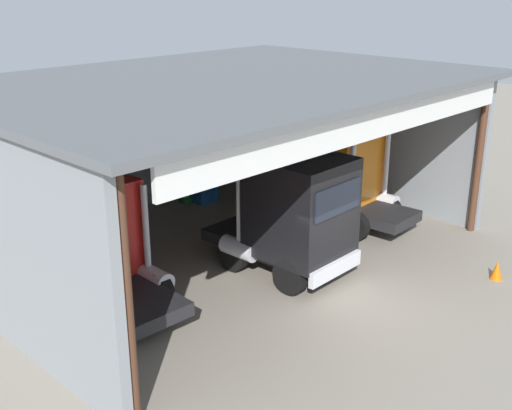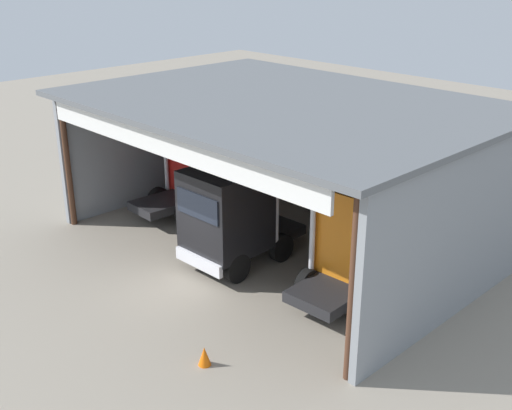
{
  "view_description": "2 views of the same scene",
  "coord_description": "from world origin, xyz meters",
  "px_view_note": "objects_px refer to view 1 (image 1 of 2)",
  "views": [
    {
      "loc": [
        -13.12,
        -8.95,
        8.45
      ],
      "look_at": [
        0.0,
        3.75,
        1.9
      ],
      "focal_mm": 44.77,
      "sensor_mm": 36.0,
      "label": 1
    },
    {
      "loc": [
        15.48,
        -11.3,
        10.51
      ],
      "look_at": [
        0.0,
        3.75,
        1.9
      ],
      "focal_mm": 44.39,
      "sensor_mm": 36.0,
      "label": 2
    }
  ],
  "objects_px": {
    "oil_drum": "(185,191)",
    "tool_cart": "(205,190)",
    "truck_black_left_bay": "(294,214)",
    "traffic_cone": "(497,270)",
    "truck_orange_center_left_bay": "(341,170)",
    "truck_red_right_bay": "(92,240)"
  },
  "relations": [
    {
      "from": "truck_orange_center_left_bay",
      "to": "traffic_cone",
      "type": "distance_m",
      "value": 6.45
    },
    {
      "from": "truck_red_right_bay",
      "to": "traffic_cone",
      "type": "relative_size",
      "value": 8.69
    },
    {
      "from": "truck_black_left_bay",
      "to": "traffic_cone",
      "type": "xyz_separation_m",
      "value": [
        3.95,
        -4.55,
        -1.66
      ]
    },
    {
      "from": "truck_black_left_bay",
      "to": "traffic_cone",
      "type": "distance_m",
      "value": 6.25
    },
    {
      "from": "truck_red_right_bay",
      "to": "truck_black_left_bay",
      "type": "relative_size",
      "value": 1.02
    },
    {
      "from": "truck_orange_center_left_bay",
      "to": "traffic_cone",
      "type": "height_order",
      "value": "truck_orange_center_left_bay"
    },
    {
      "from": "truck_black_left_bay",
      "to": "traffic_cone",
      "type": "height_order",
      "value": "truck_black_left_bay"
    },
    {
      "from": "oil_drum",
      "to": "tool_cart",
      "type": "bearing_deg",
      "value": -43.53
    },
    {
      "from": "truck_black_left_bay",
      "to": "truck_orange_center_left_bay",
      "type": "height_order",
      "value": "truck_orange_center_left_bay"
    },
    {
      "from": "truck_orange_center_left_bay",
      "to": "oil_drum",
      "type": "distance_m",
      "value": 6.41
    },
    {
      "from": "truck_red_right_bay",
      "to": "truck_orange_center_left_bay",
      "type": "bearing_deg",
      "value": -4.97
    },
    {
      "from": "oil_drum",
      "to": "tool_cart",
      "type": "distance_m",
      "value": 0.78
    },
    {
      "from": "truck_black_left_bay",
      "to": "oil_drum",
      "type": "xyz_separation_m",
      "value": [
        1.99,
        7.36,
        -1.5
      ]
    },
    {
      "from": "oil_drum",
      "to": "truck_black_left_bay",
      "type": "bearing_deg",
      "value": -105.11
    },
    {
      "from": "traffic_cone",
      "to": "oil_drum",
      "type": "bearing_deg",
      "value": 99.36
    },
    {
      "from": "traffic_cone",
      "to": "tool_cart",
      "type": "bearing_deg",
      "value": 97.01
    },
    {
      "from": "tool_cart",
      "to": "truck_black_left_bay",
      "type": "bearing_deg",
      "value": -110.51
    },
    {
      "from": "truck_red_right_bay",
      "to": "traffic_cone",
      "type": "distance_m",
      "value": 11.68
    },
    {
      "from": "truck_red_right_bay",
      "to": "truck_black_left_bay",
      "type": "distance_m",
      "value": 5.74
    },
    {
      "from": "truck_red_right_bay",
      "to": "tool_cart",
      "type": "distance_m",
      "value": 8.69
    },
    {
      "from": "truck_red_right_bay",
      "to": "tool_cart",
      "type": "bearing_deg",
      "value": 29.86
    },
    {
      "from": "truck_black_left_bay",
      "to": "traffic_cone",
      "type": "relative_size",
      "value": 8.49
    }
  ]
}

